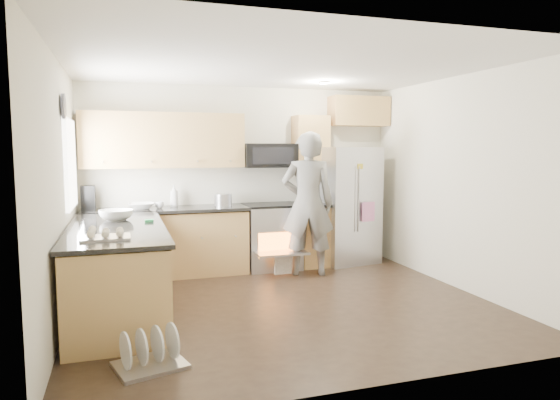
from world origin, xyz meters
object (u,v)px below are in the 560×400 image
object	(u,v)px
dish_rack	(150,356)
refrigerator	(347,205)
stove_range	(271,221)
person	(308,204)

from	to	relation	value
dish_rack	refrigerator	bearing A→B (deg)	43.26
stove_range	person	xyz separation A→B (m)	(0.37, -0.49, 0.30)
refrigerator	dish_rack	size ratio (longest dim) A/B	2.82
refrigerator	person	bearing A→B (deg)	-158.55
stove_range	person	distance (m)	0.68
stove_range	person	bearing A→B (deg)	-53.16
stove_range	dish_rack	world-z (taller)	stove_range
stove_range	dish_rack	bearing A→B (deg)	-123.07
refrigerator	person	distance (m)	0.96
refrigerator	dish_rack	distance (m)	4.26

